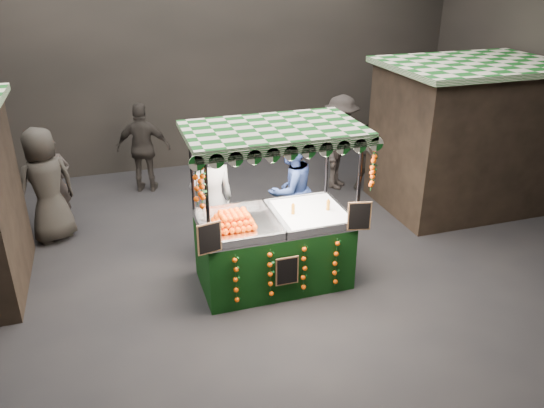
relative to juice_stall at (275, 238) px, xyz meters
name	(u,v)px	position (x,y,z in m)	size (l,w,h in m)	color
ground	(251,283)	(-0.33, 0.06, -0.71)	(12.00, 12.00, 0.00)	black
market_hall	(246,35)	(-0.33, 0.06, 2.68)	(12.10, 10.10, 5.05)	black
neighbour_stall_right	(465,135)	(4.07, 1.56, 0.60)	(3.00, 2.20, 2.60)	black
juice_stall	(275,238)	(0.00, 0.00, 0.00)	(2.35, 1.38, 2.27)	black
vendor_grey	(212,201)	(-0.65, 0.97, 0.22)	(0.74, 0.55, 1.85)	gray
vendor_blue	(291,190)	(0.64, 1.15, 0.16)	(1.03, 0.94, 1.74)	navy
shopper_0	(54,183)	(-2.96, 2.73, 0.10)	(0.68, 0.55, 1.61)	#2E2825
shopper_1	(377,148)	(2.92, 2.59, 0.15)	(0.97, 0.84, 1.71)	black
shopper_2	(144,148)	(-1.38, 3.91, 0.17)	(1.10, 0.69, 1.75)	#292521
shopper_3	(340,143)	(2.28, 2.93, 0.22)	(1.30, 1.35, 1.85)	#2B2623
shopper_4	(46,186)	(-3.03, 2.32, 0.23)	(1.09, 0.96, 1.88)	#2D2924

